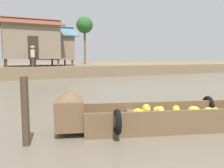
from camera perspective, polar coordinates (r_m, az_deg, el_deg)
ground_plane at (r=9.27m, az=-12.51°, el=-3.96°), size 300.00×300.00×0.00m
riverbank_strip at (r=28.58m, az=-22.18°, el=3.55°), size 160.00×20.00×0.96m
banana_boat at (r=5.65m, az=14.05°, el=-7.19°), size 5.21×2.52×0.94m
stilt_house_left at (r=20.90m, az=-19.34°, el=9.85°), size 5.09×3.24×4.00m
stilt_house_mid_left at (r=22.43m, az=-14.81°, el=8.92°), size 4.38×3.43×3.66m
palm_tree_mid at (r=27.23m, az=-6.75°, el=14.03°), size 1.87×1.87×5.36m
vendor_person at (r=19.16m, az=-18.87°, el=6.75°), size 0.44×0.44×1.66m
mooring_post at (r=4.63m, az=-20.53°, el=-6.32°), size 0.14×0.14×1.30m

